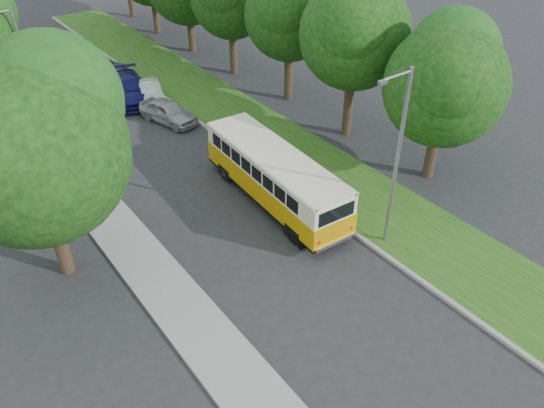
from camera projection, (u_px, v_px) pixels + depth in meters
ground at (272, 250)px, 22.86m from camera, size 120.00×120.00×0.00m
curb at (270, 173)px, 27.84m from camera, size 0.20×70.00×0.15m
grass_verge at (305, 160)px, 28.99m from camera, size 4.50×70.00×0.13m
sidewalk at (120, 233)px, 23.75m from camera, size 2.20×70.00×0.12m
treeline at (139, 6)px, 32.72m from camera, size 24.27×41.91×9.46m
lamppost_near at (396, 157)px, 20.74m from camera, size 1.71×0.16×8.00m
lamppost_far at (26, 72)px, 28.64m from camera, size 1.71×0.16×7.50m
warning_sign at (65, 139)px, 27.50m from camera, size 0.56×0.10×2.50m
vintage_bus at (275, 178)px, 25.04m from camera, size 2.90×9.35×2.74m
car_silver at (168, 112)px, 32.46m from camera, size 2.69×4.34×1.38m
car_white at (150, 92)px, 35.01m from camera, size 2.24×4.03×1.26m
car_blue at (128, 89)px, 35.11m from camera, size 3.65×5.71×1.54m
car_grey at (99, 67)px, 38.50m from camera, size 3.77×5.60×1.43m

